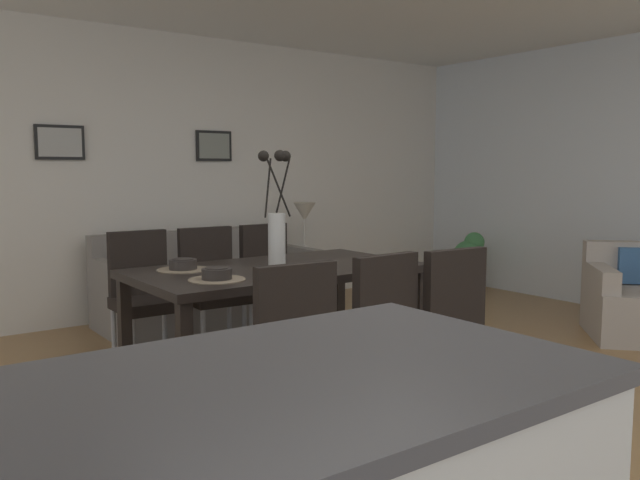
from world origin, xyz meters
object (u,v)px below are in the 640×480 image
(dining_table, at_px, (277,278))
(potted_plant, at_px, (469,259))
(dining_chair_far_right, at_px, (212,283))
(bowl_near_right, at_px, (183,264))
(dining_chair_mid_left, at_px, (440,318))
(framed_picture_left, at_px, (60,142))
(dining_chair_near_left, at_px, (285,344))
(side_table, at_px, (305,280))
(dining_chair_far_left, at_px, (371,328))
(centerpiece_vase, at_px, (277,222))
(dining_chair_near_right, at_px, (144,290))
(dining_chair_mid_right, at_px, (272,276))
(table_lamp, at_px, (305,217))
(sofa, at_px, (208,290))
(framed_picture_center, at_px, (214,146))

(dining_table, bearing_deg, potted_plant, 21.14)
(dining_chair_far_right, height_order, bowl_near_right, dining_chair_far_right)
(dining_chair_mid_left, height_order, framed_picture_left, framed_picture_left)
(dining_chair_near_left, xyz_separation_m, side_table, (1.97, 2.66, -0.25))
(bowl_near_right, bearing_deg, dining_chair_far_right, 51.58)
(bowl_near_right, height_order, side_table, bowl_near_right)
(dining_chair_near_left, bearing_deg, dining_table, 59.54)
(dining_chair_far_right, relative_size, framed_picture_left, 2.30)
(dining_table, height_order, dining_chair_mid_left, dining_chair_mid_left)
(dining_chair_far_left, distance_m, centerpiece_vase, 1.02)
(dining_chair_near_right, distance_m, dining_chair_far_right, 0.51)
(dining_chair_mid_right, xyz_separation_m, framed_picture_left, (-1.22, 1.36, 1.07))
(dining_chair_far_left, relative_size, table_lamp, 1.80)
(dining_chair_far_right, height_order, sofa, dining_chair_far_right)
(dining_chair_near_right, xyz_separation_m, bowl_near_right, (-0.02, -0.70, 0.27))
(dining_table, height_order, bowl_near_right, bowl_near_right)
(dining_chair_near_right, distance_m, dining_chair_far_left, 1.89)
(potted_plant, bearing_deg, side_table, 164.98)
(dining_chair_near_right, xyz_separation_m, table_lamp, (1.98, 0.86, 0.38))
(dining_chair_far_left, relative_size, potted_plant, 1.37)
(sofa, bearing_deg, bowl_near_right, -121.09)
(potted_plant, bearing_deg, dining_chair_far_right, -173.29)
(table_lamp, bearing_deg, bowl_near_right, -142.03)
(bowl_near_right, bearing_deg, dining_chair_far_left, -62.57)
(dining_table, distance_m, dining_chair_near_right, 1.07)
(bowl_near_right, bearing_deg, dining_table, -22.56)
(centerpiece_vase, distance_m, framed_picture_center, 2.41)
(bowl_near_right, bearing_deg, centerpiece_vase, -22.41)
(centerpiece_vase, relative_size, side_table, 1.41)
(dining_chair_far_left, height_order, bowl_near_right, dining_chair_far_left)
(dining_chair_near_left, xyz_separation_m, bowl_near_right, (-0.02, 1.10, 0.27))
(dining_chair_near_right, bearing_deg, dining_chair_near_left, -89.78)
(dining_chair_far_right, xyz_separation_m, dining_chair_mid_left, (0.52, -1.83, 0.00))
(dining_chair_near_right, relative_size, framed_picture_center, 2.49)
(dining_chair_near_left, bearing_deg, bowl_near_right, 91.26)
(dining_chair_mid_right, bearing_deg, dining_chair_far_left, -105.14)
(dining_chair_mid_left, height_order, potted_plant, dining_chair_mid_left)
(side_table, bearing_deg, framed_picture_left, 168.18)
(dining_chair_near_left, bearing_deg, centerpiece_vase, 59.54)
(dining_chair_near_left, bearing_deg, framed_picture_center, 68.48)
(dining_table, distance_m, dining_chair_far_left, 0.89)
(side_table, bearing_deg, sofa, -178.48)
(dining_table, relative_size, dining_chair_mid_left, 1.96)
(bowl_near_right, distance_m, table_lamp, 2.53)
(dining_chair_mid_right, bearing_deg, framed_picture_center, 81.44)
(sofa, distance_m, framed_picture_left, 1.77)
(dining_chair_far_left, distance_m, framed_picture_left, 3.38)
(dining_chair_near_right, bearing_deg, dining_chair_mid_left, -61.01)
(dining_chair_far_right, bearing_deg, centerpiece_vase, -89.23)
(dining_chair_mid_left, relative_size, potted_plant, 1.37)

